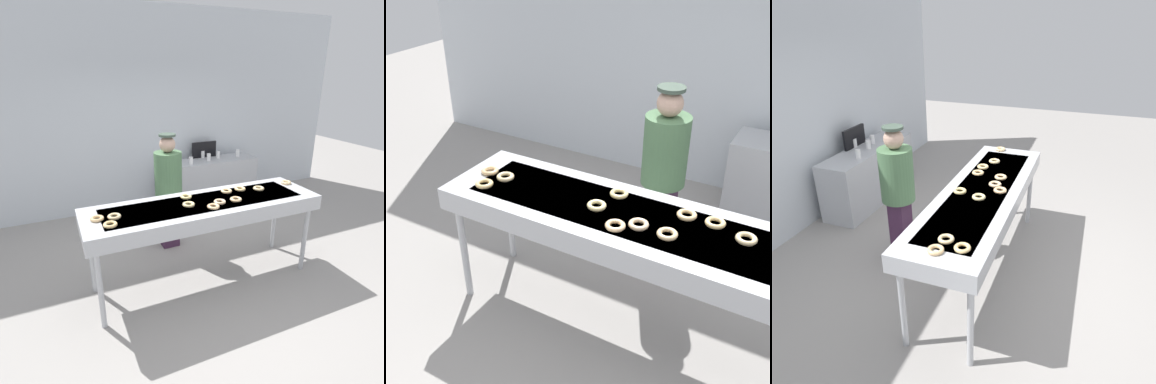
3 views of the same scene
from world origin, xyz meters
The scene contains 15 objects.
ground_plane centered at (0.00, 0.00, 0.00)m, with size 16.00×16.00×0.00m, color #9E9993.
back_wall centered at (0.00, 2.59, 1.69)m, with size 8.00×0.12×3.38m, color silver.
fryer_conveyor centered at (0.00, 0.00, 0.93)m, with size 2.67×0.76×1.02m.
plain_donut_0 centered at (0.56, 0.17, 1.04)m, with size 0.13×0.13×0.03m, color #F9D289.
plain_donut_1 centered at (0.78, 0.09, 1.04)m, with size 0.13×0.13×0.03m, color beige.
plain_donut_2 centered at (0.02, -0.19, 1.04)m, with size 0.13×0.13×0.03m, color #F5C58C.
plain_donut_3 centered at (-1.00, -0.01, 1.04)m, with size 0.13×0.13×0.03m, color beige.
plain_donut_4 centered at (-1.07, -0.17, 1.04)m, with size 0.13×0.13×0.03m, color #F7CE82.
plain_donut_5 centered at (0.34, -0.11, 1.04)m, with size 0.13×0.13×0.03m, color #EEC48B.
plain_donut_6 centered at (0.14, -0.10, 1.04)m, with size 0.13×0.13×0.03m, color beige.
plain_donut_7 centered at (-0.20, -0.03, 1.04)m, with size 0.13×0.13×0.03m, color beige.
plain_donut_9 centered at (-0.14, 0.19, 1.04)m, with size 0.13×0.13×0.03m, color #F0D687.
plain_donut_10 centered at (0.37, 0.17, 1.04)m, with size 0.13×0.13×0.03m, color #F3C989.
plain_donut_11 centered at (-1.16, 0.01, 1.04)m, with size 0.13×0.13×0.03m, color #EFC385.
worker_baker centered at (-0.08, 0.95, 0.93)m, with size 0.37×0.37×1.62m.
Camera 2 is at (1.10, -2.54, 2.78)m, focal length 45.54 mm.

